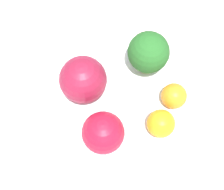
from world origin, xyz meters
name	(u,v)px	position (x,y,z in m)	size (l,w,h in m)	color
ground_plane	(112,113)	(0.00, 0.00, 0.00)	(6.00, 6.00, 0.00)	gray
table_surface	(112,110)	(0.00, 0.00, 0.01)	(1.20, 1.20, 0.02)	silver
bowl	(112,103)	(0.00, 0.00, 0.04)	(0.21, 0.21, 0.03)	white
broccoli	(148,53)	(0.03, -0.06, 0.09)	(0.06, 0.06, 0.07)	#8CB76B
apple_red	(103,133)	(-0.05, 0.03, 0.08)	(0.05, 0.05, 0.05)	#B7142D
apple_green	(83,80)	(0.03, 0.03, 0.08)	(0.06, 0.06, 0.06)	maroon
orange_front	(174,96)	(-0.04, -0.07, 0.07)	(0.03, 0.03, 0.03)	orange
orange_back	(161,124)	(-0.07, -0.04, 0.07)	(0.04, 0.04, 0.04)	orange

